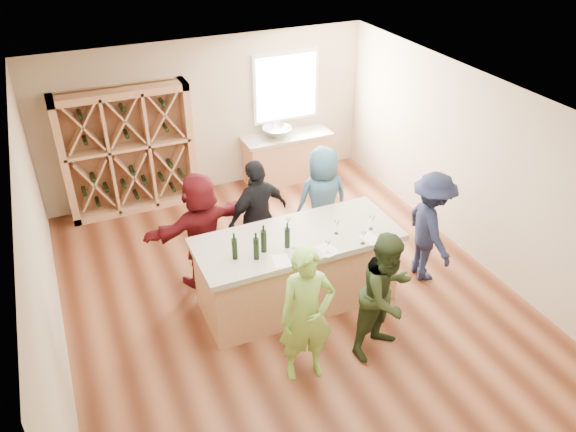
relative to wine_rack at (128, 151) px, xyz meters
name	(u,v)px	position (x,y,z in m)	size (l,w,h in m)	color
floor	(287,295)	(1.50, -3.27, -1.15)	(6.00, 7.00, 0.10)	brown
ceiling	(287,102)	(1.50, -3.27, 1.75)	(6.00, 7.00, 0.10)	white
wall_back	(208,116)	(1.50, 0.28, 0.30)	(6.00, 0.10, 2.80)	#C1AD8C
wall_front	(464,415)	(1.50, -6.82, 0.30)	(6.00, 0.10, 2.80)	#C1AD8C
wall_left	(37,266)	(-1.55, -3.27, 0.30)	(0.10, 7.00, 2.80)	#C1AD8C
wall_right	(474,166)	(4.55, -3.27, 0.30)	(0.10, 7.00, 2.80)	#C1AD8C
window_frame	(286,87)	(3.00, 0.20, 0.65)	(1.30, 0.06, 1.30)	white
window_pane	(287,88)	(3.00, 0.17, 0.65)	(1.18, 0.01, 1.18)	white
wine_rack	(128,151)	(0.00, 0.00, 0.00)	(2.20, 0.45, 2.20)	tan
back_counter_base	(287,158)	(2.90, -0.07, -0.67)	(1.60, 0.58, 0.86)	tan
back_counter_top	(287,136)	(2.90, -0.07, -0.21)	(1.70, 0.62, 0.06)	#AA9F8B
sink	(277,132)	(2.70, -0.07, -0.09)	(0.54, 0.54, 0.19)	silver
faucet	(273,126)	(2.70, 0.11, -0.03)	(0.02, 0.02, 0.30)	silver
tasting_counter_base	(297,272)	(1.56, -3.48, -0.60)	(2.60, 1.00, 1.00)	tan
tasting_counter_top	(298,239)	(1.56, -3.48, -0.06)	(2.72, 1.12, 0.08)	#AA9F8B
wine_bottle_a	(235,249)	(0.65, -3.61, 0.12)	(0.07, 0.07, 0.28)	black
wine_bottle_b	(256,249)	(0.89, -3.72, 0.13)	(0.07, 0.07, 0.30)	black
wine_bottle_c	(264,241)	(1.03, -3.61, 0.13)	(0.07, 0.07, 0.30)	black
wine_bottle_e	(287,238)	(1.34, -3.65, 0.12)	(0.07, 0.07, 0.28)	black
wine_glass_a	(294,254)	(1.30, -3.93, 0.06)	(0.06, 0.06, 0.16)	white
wine_glass_b	(328,248)	(1.74, -3.97, 0.06)	(0.06, 0.06, 0.16)	white
wine_glass_c	(363,238)	(2.25, -3.97, 0.06)	(0.06, 0.06, 0.16)	white
wine_glass_d	(337,227)	(2.05, -3.62, 0.08)	(0.08, 0.08, 0.20)	white
wine_glass_e	(372,223)	(2.53, -3.71, 0.08)	(0.07, 0.07, 0.20)	white
tasting_menu_a	(281,261)	(1.15, -3.89, -0.02)	(0.21, 0.28, 0.00)	white
tasting_menu_b	(328,250)	(1.78, -3.91, -0.02)	(0.21, 0.28, 0.00)	white
tasting_menu_c	(371,238)	(2.40, -3.91, -0.02)	(0.20, 0.27, 0.00)	white
person_near_left	(307,315)	(1.10, -4.72, -0.21)	(0.65, 0.47, 1.78)	#8CC64C
person_near_right	(386,295)	(2.15, -4.73, -0.26)	(0.82, 0.45, 1.69)	#263319
person_server	(430,227)	(3.52, -3.71, -0.26)	(1.09, 0.51, 1.68)	#191E38
person_far_mid	(258,216)	(1.37, -2.51, -0.21)	(1.04, 0.53, 1.78)	black
person_far_right	(322,201)	(2.44, -2.45, -0.23)	(0.85, 0.55, 1.73)	#335972
person_far_left	(202,229)	(0.53, -2.48, -0.24)	(1.60, 0.58, 1.73)	#590F14
wine_glass_f	(288,224)	(1.51, -3.28, 0.07)	(0.07, 0.07, 0.18)	white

